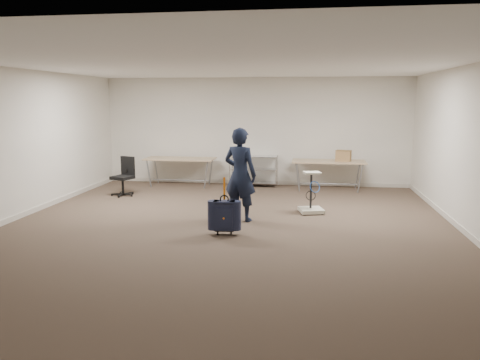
# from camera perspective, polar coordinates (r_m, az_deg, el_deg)

# --- Properties ---
(ground) EXTENTS (9.00, 9.00, 0.00)m
(ground) POSITION_cam_1_polar(r_m,az_deg,el_deg) (8.17, -1.72, -5.98)
(ground) COLOR #413027
(ground) RESTS_ON ground
(room_shell) EXTENTS (8.00, 9.00, 9.00)m
(room_shell) POSITION_cam_1_polar(r_m,az_deg,el_deg) (9.48, -0.28, -3.47)
(room_shell) COLOR silver
(room_shell) RESTS_ON ground
(folding_table_left) EXTENTS (1.80, 0.75, 0.73)m
(folding_table_left) POSITION_cam_1_polar(r_m,az_deg,el_deg) (12.24, -7.32, 2.42)
(folding_table_left) COLOR tan
(folding_table_left) RESTS_ON ground
(folding_table_right) EXTENTS (1.80, 0.75, 0.73)m
(folding_table_right) POSITION_cam_1_polar(r_m,az_deg,el_deg) (11.81, 10.75, 2.07)
(folding_table_right) COLOR tan
(folding_table_right) RESTS_ON ground
(wire_shelf) EXTENTS (1.22, 0.47, 0.80)m
(wire_shelf) POSITION_cam_1_polar(r_m,az_deg,el_deg) (12.16, 1.69, 1.31)
(wire_shelf) COLOR silver
(wire_shelf) RESTS_ON ground
(person) EXTENTS (0.73, 0.59, 1.72)m
(person) POSITION_cam_1_polar(r_m,az_deg,el_deg) (8.58, 0.01, 0.67)
(person) COLOR black
(person) RESTS_ON ground
(suitcase) EXTENTS (0.37, 0.23, 0.97)m
(suitcase) POSITION_cam_1_polar(r_m,az_deg,el_deg) (7.74, -1.92, -4.36)
(suitcase) COLOR black
(suitcase) RESTS_ON ground
(office_chair) EXTENTS (0.55, 0.55, 0.91)m
(office_chair) POSITION_cam_1_polar(r_m,az_deg,el_deg) (11.31, -13.97, -0.45)
(office_chair) COLOR black
(office_chair) RESTS_ON ground
(equipment_cart) EXTENTS (0.55, 0.55, 0.82)m
(equipment_cart) POSITION_cam_1_polar(r_m,az_deg,el_deg) (9.38, 8.69, -2.69)
(equipment_cart) COLOR beige
(equipment_cart) RESTS_ON ground
(cardboard_box) EXTENTS (0.41, 0.34, 0.27)m
(cardboard_box) POSITION_cam_1_polar(r_m,az_deg,el_deg) (11.81, 12.50, 2.92)
(cardboard_box) COLOR olive
(cardboard_box) RESTS_ON folding_table_right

